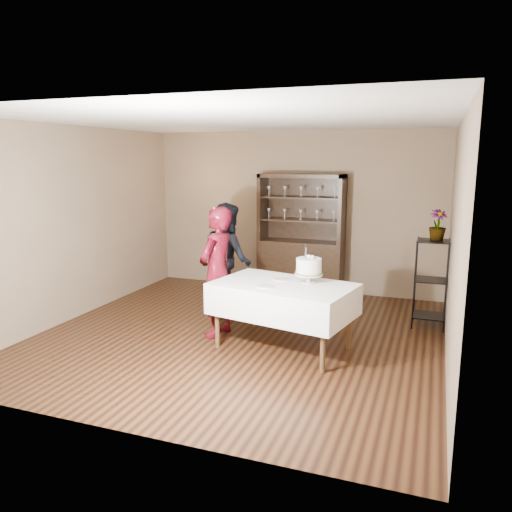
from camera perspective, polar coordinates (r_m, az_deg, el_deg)
The scene contains 14 objects.
floor at distance 6.55m, azimuth -1.84°, elevation -9.00°, with size 5.00×5.00×0.00m, color black.
ceiling at distance 6.17m, azimuth -2.00°, elevation 15.27°, with size 5.00×5.00×0.00m, color silver.
back_wall at distance 8.57m, azimuth 4.37°, elevation 5.06°, with size 5.00×0.02×2.70m, color brown.
wall_left at distance 7.51m, azimuth -19.94°, elevation 3.56°, with size 0.02×5.00×2.70m, color brown.
wall_right at distance 5.78m, azimuth 21.75°, elevation 1.32°, with size 0.02×5.00×2.70m, color brown.
china_hutch at distance 8.38m, azimuth 5.15°, elevation 0.17°, with size 1.40×0.48×2.00m.
plant_etagere at distance 7.09m, azimuth 19.35°, elevation -2.58°, with size 0.42×0.42×1.20m.
cake_table at distance 5.93m, azimuth 3.13°, elevation -4.95°, with size 1.77×1.29×0.80m.
woman at distance 6.35m, azimuth -4.48°, elevation -1.85°, with size 0.61×0.40×1.66m, color #350410.
man at distance 7.27m, azimuth -3.22°, elevation -0.29°, with size 0.79×0.62×1.63m, color black.
cake at distance 5.92m, azimuth 6.05°, elevation -1.30°, with size 0.39×0.39×0.46m.
plate_near at distance 5.73m, azimuth 1.10°, elevation -3.47°, with size 0.21×0.21×0.01m, color silver.
plate_far at distance 6.06m, azimuth 2.95°, elevation -2.68°, with size 0.20×0.20×0.01m, color silver.
potted_plant at distance 6.99m, azimuth 20.05°, elevation 3.36°, with size 0.23×0.23×0.41m, color #4E7035.
Camera 1 is at (2.30, -5.70, 2.26)m, focal length 35.00 mm.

